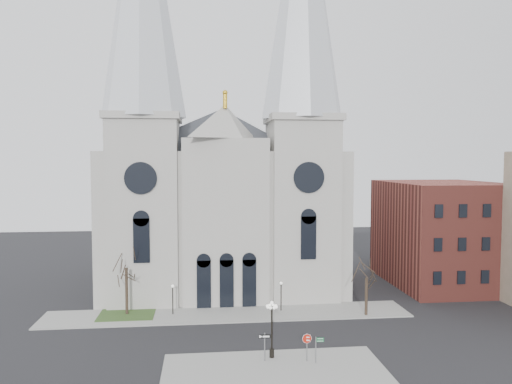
{
  "coord_description": "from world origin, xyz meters",
  "views": [
    {
      "loc": [
        -2.67,
        -42.86,
        16.93
      ],
      "look_at": [
        2.8,
        8.0,
        13.71
      ],
      "focal_mm": 35.0,
      "sensor_mm": 36.0,
      "label": 1
    }
  ],
  "objects": [
    {
      "name": "tree_right",
      "position": [
        15.0,
        9.0,
        4.47
      ],
      "size": [
        3.2,
        3.2,
        6.0
      ],
      "color": "black",
      "rests_on": "ground"
    },
    {
      "name": "stop_sign",
      "position": [
        5.95,
        -2.71,
        1.83
      ],
      "size": [
        0.81,
        0.3,
        2.35
      ],
      "rotation": [
        0.0,
        0.0,
        -0.34
      ],
      "color": "slate",
      "rests_on": "sidewalk_near"
    },
    {
      "name": "tree_left",
      "position": [
        -11.0,
        12.0,
        5.58
      ],
      "size": [
        3.2,
        3.2,
        7.5
      ],
      "color": "black",
      "rests_on": "ground"
    },
    {
      "name": "sidewalk_far",
      "position": [
        0.0,
        11.0,
        0.07
      ],
      "size": [
        40.0,
        6.0,
        0.14
      ],
      "primitive_type": "cube",
      "color": "gray",
      "rests_on": "ground"
    },
    {
      "name": "ped_lamp_right",
      "position": [
        6.0,
        11.5,
        2.33
      ],
      "size": [
        0.32,
        0.32,
        3.26
      ],
      "color": "black",
      "rests_on": "sidewalk_far"
    },
    {
      "name": "one_way_sign",
      "position": [
        2.42,
        -2.29,
        1.73
      ],
      "size": [
        1.04,
        0.1,
        2.38
      ],
      "rotation": [
        0.0,
        0.0,
        -0.03
      ],
      "color": "slate",
      "rests_on": "sidewalk_near"
    },
    {
      "name": "ped_lamp_left",
      "position": [
        -6.0,
        11.5,
        2.33
      ],
      "size": [
        0.32,
        0.32,
        3.26
      ],
      "color": "black",
      "rests_on": "sidewalk_far"
    },
    {
      "name": "globe_lamp",
      "position": [
        3.12,
        -1.62,
        3.21
      ],
      "size": [
        1.35,
        1.35,
        4.89
      ],
      "rotation": [
        0.0,
        0.0,
        0.36
      ],
      "color": "black",
      "rests_on": "sidewalk_near"
    },
    {
      "name": "cathedral",
      "position": [
        0.0,
        22.86,
        18.48
      ],
      "size": [
        33.0,
        26.66,
        54.0
      ],
      "color": "#A4A099",
      "rests_on": "ground"
    },
    {
      "name": "sidewalk_near",
      "position": [
        3.0,
        -5.0,
        0.07
      ],
      "size": [
        18.0,
        10.0,
        0.14
      ],
      "primitive_type": "cube",
      "color": "gray",
      "rests_on": "ground"
    },
    {
      "name": "ground",
      "position": [
        0.0,
        0.0,
        0.0
      ],
      "size": [
        160.0,
        160.0,
        0.0
      ],
      "primitive_type": "plane",
      "color": "black",
      "rests_on": "ground"
    },
    {
      "name": "bg_building_brick",
      "position": [
        30.0,
        22.0,
        7.0
      ],
      "size": [
        14.0,
        18.0,
        14.0
      ],
      "primitive_type": "cube",
      "color": "brown",
      "rests_on": "ground"
    },
    {
      "name": "street_name_sign",
      "position": [
        6.67,
        -3.22,
        1.46
      ],
      "size": [
        0.71,
        0.11,
        2.23
      ],
      "rotation": [
        0.0,
        0.0,
        -0.07
      ],
      "color": "slate",
      "rests_on": "sidewalk_near"
    },
    {
      "name": "grass_patch",
      "position": [
        -11.0,
        12.0,
        0.09
      ],
      "size": [
        6.0,
        5.0,
        0.18
      ],
      "primitive_type": "cube",
      "color": "#2A441D",
      "rests_on": "ground"
    }
  ]
}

